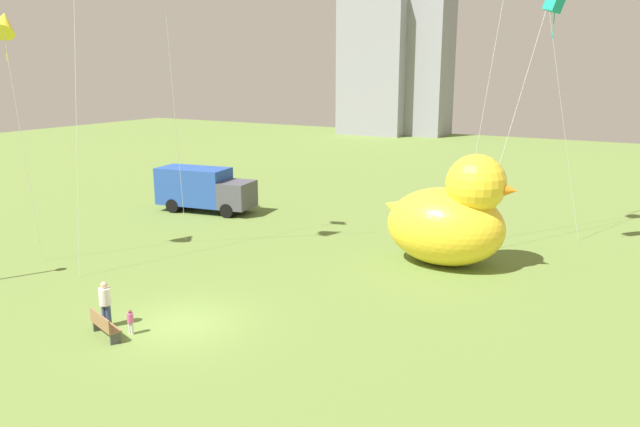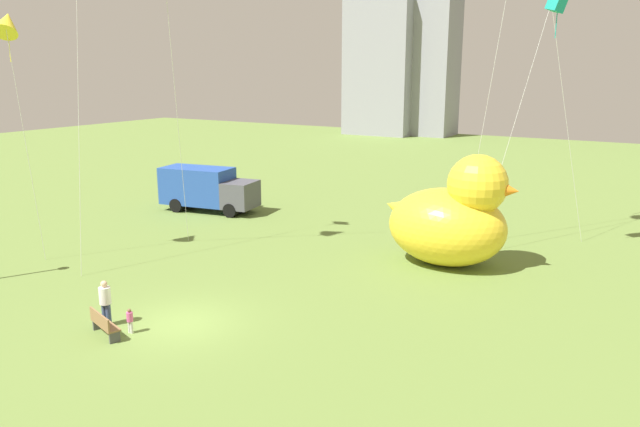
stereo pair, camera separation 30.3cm
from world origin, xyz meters
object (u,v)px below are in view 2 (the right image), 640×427
object	(u,v)px
park_bench	(103,324)
person_child	(130,320)
box_truck	(207,189)
kite_yellow	(7,23)
person_adult	(105,301)
giant_inflatable_duck	(452,218)
kite_teal	(558,1)

from	to	relation	value
park_bench	person_child	size ratio (longest dim) A/B	1.83
box_truck	kite_yellow	bearing A→B (deg)	-91.09
park_bench	box_truck	world-z (taller)	box_truck
park_bench	kite_yellow	distance (m)	15.16
person_adult	person_child	bearing A→B (deg)	-1.93
person_adult	kite_yellow	bearing A→B (deg)	159.70
person_child	kite_yellow	xyz separation A→B (m)	(-10.55, 3.47, 10.63)
person_adult	giant_inflatable_duck	world-z (taller)	giant_inflatable_duck
kite_yellow	person_child	bearing A→B (deg)	-18.23
person_child	box_truck	distance (m)	19.11
park_bench	person_child	xyz separation A→B (m)	(0.60, 0.66, 0.04)
kite_teal	kite_yellow	world-z (taller)	kite_teal
park_bench	kite_teal	bearing A→B (deg)	56.61
person_adult	person_child	distance (m)	1.34
park_bench	person_adult	bearing A→B (deg)	133.53
person_adult	giant_inflatable_duck	bearing A→B (deg)	57.42
kite_teal	kite_yellow	distance (m)	24.73
park_bench	kite_teal	size ratio (longest dim) A/B	0.13
park_bench	kite_yellow	bearing A→B (deg)	157.43
person_adult	kite_teal	world-z (taller)	kite_teal
person_adult	box_truck	world-z (taller)	box_truck
person_child	giant_inflatable_duck	size ratio (longest dim) A/B	0.14
person_child	kite_teal	world-z (taller)	kite_teal
person_child	giant_inflatable_duck	xyz separation A→B (m)	(7.20, 13.29, 1.79)
person_child	kite_yellow	distance (m)	15.37
person_child	park_bench	bearing A→B (deg)	-132.54
park_bench	box_truck	distance (m)	19.35
kite_teal	giant_inflatable_duck	bearing A→B (deg)	-138.31
box_truck	kite_teal	xyz separation A→B (m)	(20.88, 0.24, 10.68)
park_bench	person_child	world-z (taller)	person_child
giant_inflatable_duck	kite_yellow	xyz separation A→B (m)	(-17.74, -9.82, 8.84)
person_adult	kite_teal	bearing A→B (deg)	53.93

